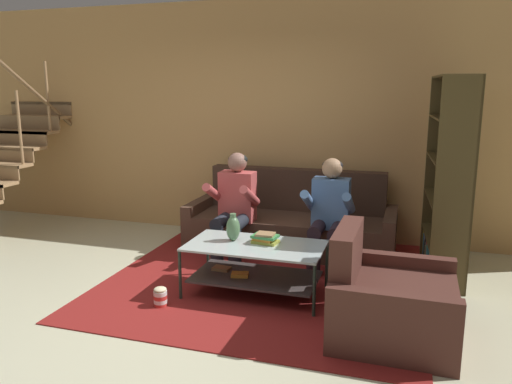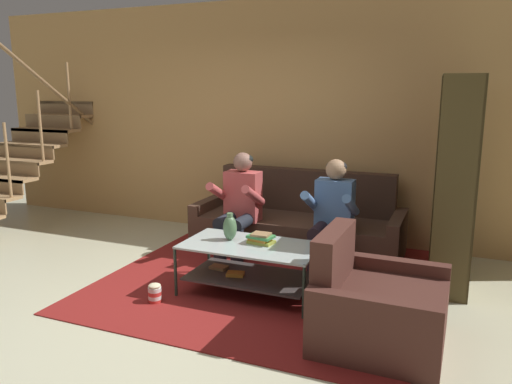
{
  "view_description": "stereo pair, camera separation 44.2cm",
  "coord_description": "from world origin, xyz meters",
  "px_view_note": "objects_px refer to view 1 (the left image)",
  "views": [
    {
      "loc": [
        1.81,
        -3.58,
        1.85
      ],
      "look_at": [
        0.41,
        0.95,
        0.86
      ],
      "focal_mm": 35.0,
      "sensor_mm": 36.0,
      "label": 1
    },
    {
      "loc": [
        2.23,
        -3.43,
        1.85
      ],
      "look_at": [
        0.41,
        0.95,
        0.86
      ],
      "focal_mm": 35.0,
      "sensor_mm": 36.0,
      "label": 2
    }
  ],
  "objects_px": {
    "couch": "(291,224)",
    "person_seated_right": "(329,210)",
    "person_seated_left": "(234,203)",
    "armchair": "(389,302)",
    "coffee_table": "(255,261)",
    "vase": "(233,228)",
    "book_stack": "(265,238)",
    "popcorn_tub": "(160,297)",
    "bookshelf": "(450,198)"
  },
  "relations": [
    {
      "from": "bookshelf",
      "to": "vase",
      "type": "bearing_deg",
      "value": -152.35
    },
    {
      "from": "person_seated_left",
      "to": "coffee_table",
      "type": "xyz_separation_m",
      "value": [
        0.5,
        -0.87,
        -0.31
      ]
    },
    {
      "from": "couch",
      "to": "person_seated_right",
      "type": "bearing_deg",
      "value": -45.17
    },
    {
      "from": "person_seated_left",
      "to": "armchair",
      "type": "distance_m",
      "value": 2.19
    },
    {
      "from": "couch",
      "to": "person_seated_left",
      "type": "distance_m",
      "value": 0.81
    },
    {
      "from": "vase",
      "to": "armchair",
      "type": "distance_m",
      "value": 1.55
    },
    {
      "from": "coffee_table",
      "to": "person_seated_left",
      "type": "bearing_deg",
      "value": 119.95
    },
    {
      "from": "couch",
      "to": "vase",
      "type": "height_order",
      "value": "couch"
    },
    {
      "from": "couch",
      "to": "person_seated_left",
      "type": "height_order",
      "value": "person_seated_left"
    },
    {
      "from": "person_seated_left",
      "to": "popcorn_tub",
      "type": "distance_m",
      "value": 1.49
    },
    {
      "from": "book_stack",
      "to": "couch",
      "type": "bearing_deg",
      "value": 92.73
    },
    {
      "from": "coffee_table",
      "to": "vase",
      "type": "distance_m",
      "value": 0.36
    },
    {
      "from": "bookshelf",
      "to": "book_stack",
      "type": "bearing_deg",
      "value": -148.38
    },
    {
      "from": "person_seated_left",
      "to": "person_seated_right",
      "type": "bearing_deg",
      "value": -0.09
    },
    {
      "from": "book_stack",
      "to": "bookshelf",
      "type": "xyz_separation_m",
      "value": [
        1.61,
        0.99,
        0.27
      ]
    },
    {
      "from": "person_seated_right",
      "to": "popcorn_tub",
      "type": "relative_size",
      "value": 6.45
    },
    {
      "from": "vase",
      "to": "coffee_table",
      "type": "bearing_deg",
      "value": -13.76
    },
    {
      "from": "bookshelf",
      "to": "armchair",
      "type": "distance_m",
      "value": 1.67
    },
    {
      "from": "popcorn_tub",
      "to": "book_stack",
      "type": "bearing_deg",
      "value": 36.49
    },
    {
      "from": "couch",
      "to": "person_seated_left",
      "type": "relative_size",
      "value": 2.04
    },
    {
      "from": "person_seated_right",
      "to": "coffee_table",
      "type": "height_order",
      "value": "person_seated_right"
    },
    {
      "from": "vase",
      "to": "person_seated_left",
      "type": "bearing_deg",
      "value": 108.81
    },
    {
      "from": "couch",
      "to": "armchair",
      "type": "xyz_separation_m",
      "value": [
        1.18,
        -1.84,
        -0.02
      ]
    },
    {
      "from": "person_seated_left",
      "to": "popcorn_tub",
      "type": "bearing_deg",
      "value": -97.91
    },
    {
      "from": "coffee_table",
      "to": "book_stack",
      "type": "bearing_deg",
      "value": 39.67
    },
    {
      "from": "bookshelf",
      "to": "popcorn_tub",
      "type": "relative_size",
      "value": 11.09
    },
    {
      "from": "couch",
      "to": "person_seated_right",
      "type": "xyz_separation_m",
      "value": [
        0.52,
        -0.52,
        0.33
      ]
    },
    {
      "from": "person_seated_left",
      "to": "book_stack",
      "type": "distance_m",
      "value": 1.0
    },
    {
      "from": "person_seated_left",
      "to": "bookshelf",
      "type": "distance_m",
      "value": 2.21
    },
    {
      "from": "vase",
      "to": "popcorn_tub",
      "type": "height_order",
      "value": "vase"
    },
    {
      "from": "book_stack",
      "to": "armchair",
      "type": "height_order",
      "value": "armchair"
    },
    {
      "from": "book_stack",
      "to": "person_seated_left",
      "type": "bearing_deg",
      "value": 125.78
    },
    {
      "from": "vase",
      "to": "couch",
      "type": "bearing_deg",
      "value": 79.83
    },
    {
      "from": "person_seated_left",
      "to": "popcorn_tub",
      "type": "xyz_separation_m",
      "value": [
        -0.19,
        -1.38,
        -0.54
      ]
    },
    {
      "from": "person_seated_left",
      "to": "armchair",
      "type": "xyz_separation_m",
      "value": [
        1.7,
        -1.32,
        -0.36
      ]
    },
    {
      "from": "bookshelf",
      "to": "armchair",
      "type": "bearing_deg",
      "value": -108.02
    },
    {
      "from": "person_seated_right",
      "to": "couch",
      "type": "bearing_deg",
      "value": 134.83
    },
    {
      "from": "person_seated_left",
      "to": "book_stack",
      "type": "relative_size",
      "value": 4.72
    },
    {
      "from": "couch",
      "to": "popcorn_tub",
      "type": "bearing_deg",
      "value": -110.5
    },
    {
      "from": "vase",
      "to": "bookshelf",
      "type": "distance_m",
      "value": 2.17
    },
    {
      "from": "couch",
      "to": "person_seated_left",
      "type": "xyz_separation_m",
      "value": [
        -0.52,
        -0.52,
        0.34
      ]
    },
    {
      "from": "coffee_table",
      "to": "book_stack",
      "type": "xyz_separation_m",
      "value": [
        0.08,
        0.07,
        0.2
      ]
    },
    {
      "from": "person_seated_left",
      "to": "vase",
      "type": "xyz_separation_m",
      "value": [
        0.28,
        -0.82,
        -0.04
      ]
    },
    {
      "from": "person_seated_left",
      "to": "popcorn_tub",
      "type": "height_order",
      "value": "person_seated_left"
    },
    {
      "from": "person_seated_left",
      "to": "vase",
      "type": "bearing_deg",
      "value": -71.19
    },
    {
      "from": "person_seated_left",
      "to": "armchair",
      "type": "height_order",
      "value": "person_seated_left"
    },
    {
      "from": "coffee_table",
      "to": "armchair",
      "type": "relative_size",
      "value": 1.29
    },
    {
      "from": "person_seated_left",
      "to": "bookshelf",
      "type": "xyz_separation_m",
      "value": [
        2.19,
        0.19,
        0.15
      ]
    },
    {
      "from": "couch",
      "to": "coffee_table",
      "type": "xyz_separation_m",
      "value": [
        -0.02,
        -1.39,
        0.03
      ]
    },
    {
      "from": "couch",
      "to": "coffee_table",
      "type": "bearing_deg",
      "value": -90.64
    }
  ]
}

